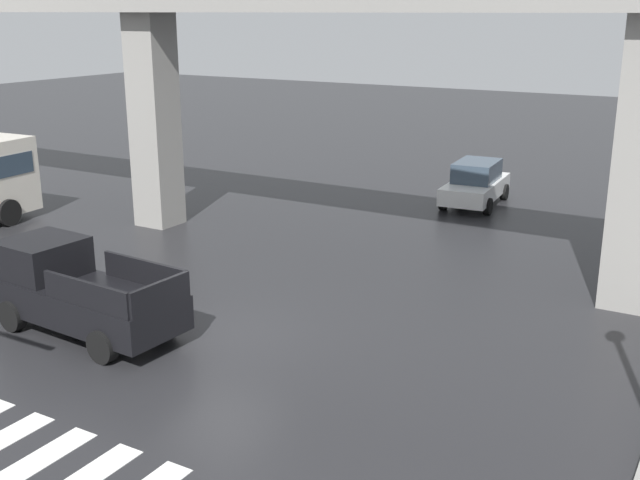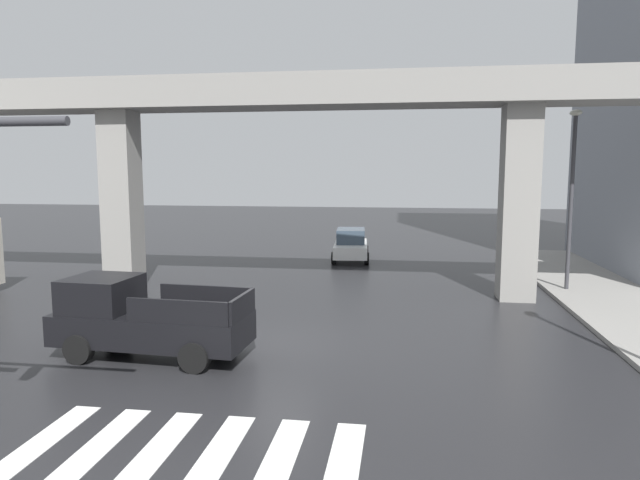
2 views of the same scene
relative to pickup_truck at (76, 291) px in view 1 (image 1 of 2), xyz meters
The scene contains 5 objects.
ground_plane 3.55m from the pickup_truck, 23.54° to the left, with size 120.00×120.00×0.00m, color #232326.
crosswalk_stripes 5.71m from the pickup_truck, 56.27° to the right, with size 6.05×2.80×0.01m.
elevated_overpass 10.96m from the pickup_truck, 69.46° to the left, with size 59.83×2.37×8.51m.
pickup_truck is the anchor object (origin of this frame).
sedan_white 17.27m from the pickup_truck, 76.66° to the left, with size 2.20×4.42×1.72m.
Camera 1 is at (10.50, -13.26, 7.35)m, focal length 43.29 mm.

